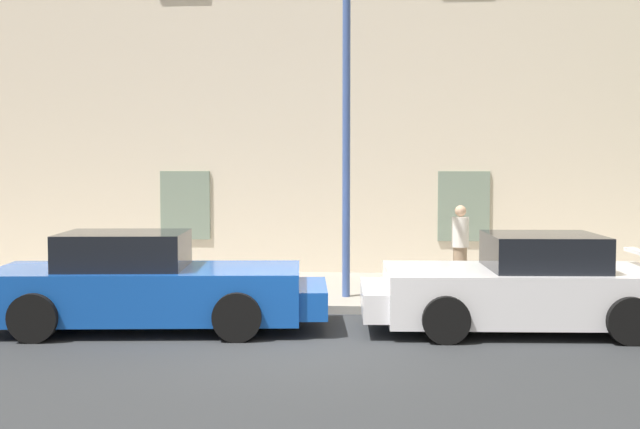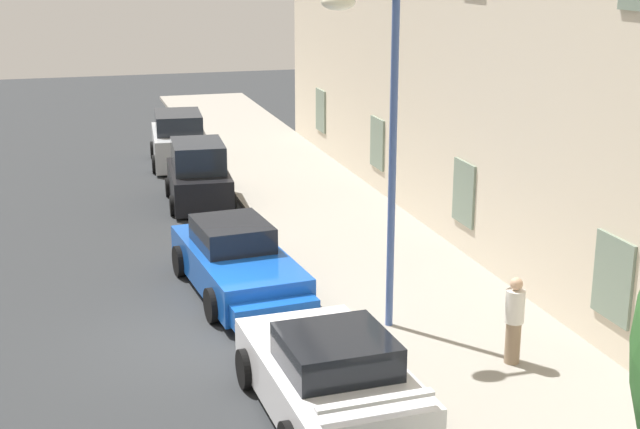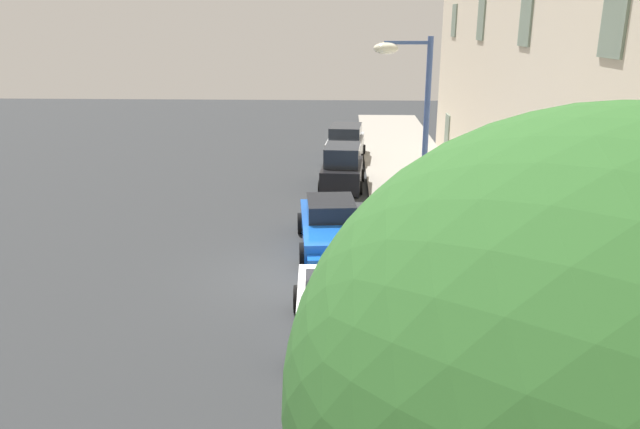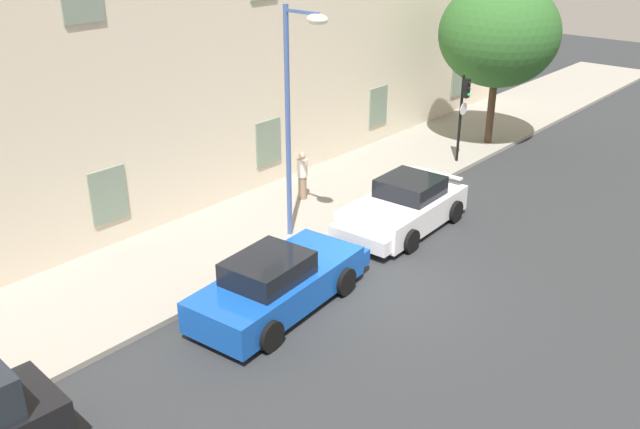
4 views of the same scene
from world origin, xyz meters
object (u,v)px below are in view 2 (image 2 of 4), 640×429
at_px(hatchback_parked, 179,141).
at_px(pedestrian_admiring, 514,320).
at_px(sportscar_yellow_flank, 326,373).
at_px(street_lamp, 373,102).
at_px(sportscar_red_lead, 239,266).
at_px(hatchback_distant, 199,177).

distance_m(hatchback_parked, pedestrian_admiring, 18.09).
xyz_separation_m(sportscar_yellow_flank, street_lamp, (-2.61, 1.63, 3.83)).
relative_size(street_lamp, pedestrian_admiring, 4.05).
height_order(sportscar_red_lead, street_lamp, street_lamp).
xyz_separation_m(hatchback_distant, street_lamp, (10.24, 1.69, 3.64)).
bearing_deg(sportscar_yellow_flank, hatchback_parked, 179.77).
distance_m(hatchback_distant, street_lamp, 11.00).
bearing_deg(sportscar_yellow_flank, pedestrian_admiring, 97.32).
bearing_deg(pedestrian_admiring, sportscar_yellow_flank, -82.68).
distance_m(sportscar_red_lead, pedestrian_admiring, 6.25).
relative_size(sportscar_red_lead, pedestrian_admiring, 3.29).
xyz_separation_m(sportscar_yellow_flank, hatchback_parked, (-18.21, 0.07, 0.19)).
height_order(hatchback_distant, pedestrian_admiring, hatchback_distant).
bearing_deg(sportscar_yellow_flank, hatchback_distant, -179.72).
distance_m(sportscar_yellow_flank, street_lamp, 4.91).
bearing_deg(hatchback_parked, street_lamp, 5.69).
height_order(hatchback_parked, street_lamp, street_lamp).
relative_size(hatchback_distant, street_lamp, 0.57).
xyz_separation_m(hatchback_parked, hatchback_distant, (5.36, -0.13, 0.00)).
bearing_deg(pedestrian_admiring, hatchback_distant, -163.95).
xyz_separation_m(sportscar_red_lead, street_lamp, (2.76, 1.97, 3.82)).
height_order(street_lamp, pedestrian_admiring, street_lamp).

